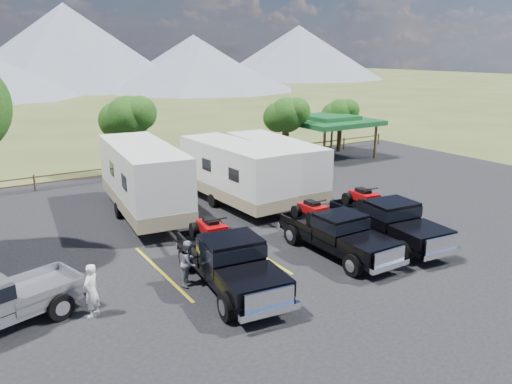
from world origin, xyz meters
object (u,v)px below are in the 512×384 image
rig_left (229,259)px  trailer_right (275,168)px  pavilion (329,121)px  rig_center (336,232)px  rig_right (387,219)px  trailer_center (234,173)px  trailer_left (143,180)px  person_b (189,263)px  person_a (91,291)px

rig_left → trailer_right: 11.15m
pavilion → rig_center: pavilion is taller
rig_right → trailer_center: size_ratio=0.66×
rig_center → trailer_left: trailer_left is taller
rig_center → person_b: bearing=174.4°
rig_center → pavilion: bearing=50.6°
trailer_right → person_b: size_ratio=5.74×
trailer_left → trailer_center: 4.75m
trailer_left → rig_left: bearing=-85.2°
trailer_left → person_a: (-4.80, -8.41, -1.01)m
trailer_center → person_a: (-9.49, -7.69, -0.86)m
trailer_left → trailer_right: size_ratio=1.10×
trailer_center → trailer_right: size_ratio=1.01×
trailer_left → person_a: size_ratio=6.01×
rig_right → trailer_center: 8.57m
rig_left → trailer_center: (4.92, 8.13, 0.72)m
pavilion → trailer_center: 14.42m
rig_center → trailer_right: (2.47, 7.97, 0.77)m
trailer_left → person_a: 9.73m
person_a → rig_left: bearing=135.4°
person_b → trailer_right: bearing=-5.2°
rig_right → pavilion: bearing=63.4°
rig_left → person_b: 1.40m
trailer_center → trailer_left: bearing=169.1°
trailer_right → person_a: trailer_right is taller
pavilion → rig_center: size_ratio=1.08×
trailer_left → person_b: size_ratio=6.34×
person_b → pavilion: bearing=-7.7°
pavilion → trailer_left: 18.36m
person_b → rig_center: bearing=-51.1°
trailer_center → pavilion: bearing=27.5°
trailer_center → person_b: trailer_center is taller
rig_left → person_a: size_ratio=3.75×
rig_right → trailer_center: (-2.89, 8.03, 0.74)m
rig_center → trailer_center: 7.95m
rig_center → rig_right: 2.75m
pavilion → rig_right: size_ratio=0.98×
trailer_center → rig_left: bearing=-123.4°
trailer_left → person_b: bearing=-93.2°
pavilion → rig_right: pavilion is taller
rig_right → trailer_center: trailer_center is taller
rig_center → trailer_left: (-4.83, 8.62, 0.94)m
rig_center → trailer_left: size_ratio=0.56×
trailer_right → person_a: (-12.10, -7.76, -0.83)m
rig_right → person_b: 8.95m
trailer_left → pavilion: bearing=26.8°
rig_right → trailer_left: (-7.58, 8.74, 0.88)m
trailer_right → person_a: 14.40m
rig_center → trailer_right: trailer_right is taller
pavilion → trailer_right: bearing=-144.4°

